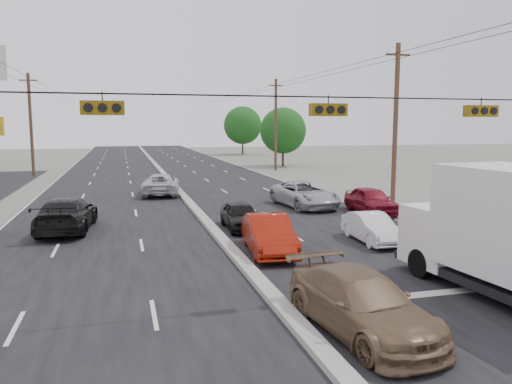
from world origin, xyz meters
TOP-DOWN VIEW (x-y plane):
  - ground at (0.00, 0.00)m, footprint 200.00×200.00m
  - road_surface at (0.00, 30.00)m, footprint 20.00×160.00m
  - center_median at (0.00, 30.00)m, footprint 0.50×160.00m
  - utility_pole_left_c at (-12.50, 40.00)m, footprint 1.60×0.30m
  - utility_pole_right_b at (12.50, 15.00)m, footprint 1.60×0.30m
  - utility_pole_right_c at (12.50, 40.00)m, footprint 1.60×0.30m
  - traffic_signals at (1.40, 0.00)m, footprint 25.00×0.30m
  - tree_right_mid at (15.00, 45.00)m, footprint 5.60×5.60m
  - tree_right_far at (16.00, 70.00)m, footprint 6.40×6.40m
  - tan_sedan at (1.40, -2.46)m, footprint 2.62×5.22m
  - red_sedan at (1.40, 5.41)m, footprint 2.02×4.67m
  - queue_car_a at (1.40, 10.12)m, footprint 1.59×3.89m
  - queue_car_b at (6.21, 6.00)m, footprint 1.47×3.84m
  - queue_car_c at (6.70, 15.51)m, footprint 3.17×5.88m
  - queue_car_e at (9.60, 12.42)m, footprint 1.85×4.42m
  - oncoming_near at (-6.70, 11.82)m, footprint 2.76×5.78m
  - oncoming_far at (-1.40, 23.29)m, footprint 3.16×5.73m

SIDE VIEW (x-z plane):
  - ground at x=0.00m, z-range 0.00..0.00m
  - road_surface at x=0.00m, z-range -0.01..0.01m
  - center_median at x=0.00m, z-range 0.00..0.20m
  - queue_car_b at x=6.21m, z-range 0.00..1.25m
  - queue_car_a at x=1.40m, z-range 0.00..1.32m
  - tan_sedan at x=1.40m, z-range 0.00..1.46m
  - red_sedan at x=1.40m, z-range 0.00..1.49m
  - queue_car_e at x=9.60m, z-range 0.00..1.49m
  - oncoming_far at x=-1.40m, z-range 0.00..1.52m
  - queue_car_c at x=6.70m, z-range 0.00..1.57m
  - oncoming_near at x=-6.70m, z-range 0.00..1.63m
  - tree_right_mid at x=15.00m, z-range 0.77..7.91m
  - tree_right_far at x=16.00m, z-range 0.88..9.04m
  - utility_pole_left_c at x=-12.50m, z-range 0.11..10.11m
  - utility_pole_right_b at x=12.50m, z-range 0.11..10.11m
  - utility_pole_right_c at x=12.50m, z-range 0.11..10.11m
  - traffic_signals at x=1.40m, z-range 5.22..5.77m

